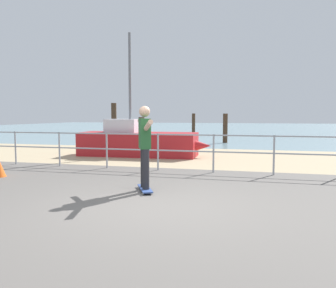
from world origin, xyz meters
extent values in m
cube|color=#605B56|center=(0.00, -1.00, 0.00)|extent=(24.00, 10.00, 0.04)
cube|color=tan|center=(0.00, 7.00, 0.00)|extent=(24.00, 6.00, 0.04)
cube|color=#75939E|center=(0.00, 35.00, 0.00)|extent=(72.00, 50.00, 0.04)
cylinder|color=#9EA0A5|center=(-5.56, 3.60, 0.53)|extent=(0.05, 0.05, 1.05)
cylinder|color=#9EA0A5|center=(-4.02, 3.60, 0.53)|extent=(0.05, 0.05, 1.05)
cylinder|color=#9EA0A5|center=(-2.47, 3.60, 0.53)|extent=(0.05, 0.05, 1.05)
cylinder|color=#9EA0A5|center=(-0.93, 3.60, 0.53)|extent=(0.05, 0.05, 1.05)
cylinder|color=#9EA0A5|center=(0.61, 3.60, 0.53)|extent=(0.05, 0.05, 1.05)
cylinder|color=#9EA0A5|center=(2.15, 3.60, 0.53)|extent=(0.05, 0.05, 1.05)
cylinder|color=#9EA0A5|center=(-0.93, 3.60, 1.02)|extent=(12.33, 0.04, 0.04)
cylinder|color=#9EA0A5|center=(-0.93, 3.60, 0.58)|extent=(12.33, 0.04, 0.04)
cube|color=#B21E23|center=(-2.59, 6.65, 0.45)|extent=(4.44, 1.52, 0.90)
cone|color=#B21E23|center=(-0.39, 6.71, 0.45)|extent=(1.12, 0.80, 0.77)
cylinder|color=slate|center=(-2.89, 6.64, 2.74)|extent=(0.10, 0.10, 3.69)
cube|color=silver|center=(-3.19, 6.63, 1.15)|extent=(1.22, 0.93, 0.50)
cube|color=#334C8C|center=(-0.47, 1.03, 0.07)|extent=(0.54, 0.80, 0.02)
cylinder|color=silver|center=(-0.27, 0.82, 0.03)|extent=(0.05, 0.07, 0.06)
cylinder|color=silver|center=(-0.41, 0.74, 0.03)|extent=(0.05, 0.07, 0.06)
cylinder|color=silver|center=(-0.52, 1.32, 0.03)|extent=(0.05, 0.07, 0.06)
cylinder|color=silver|center=(-0.66, 1.24, 0.03)|extent=(0.05, 0.07, 0.06)
cylinder|color=#26262B|center=(-0.41, 0.92, 0.48)|extent=(0.14, 0.14, 0.80)
cylinder|color=#26262B|center=(-0.52, 1.14, 0.48)|extent=(0.14, 0.14, 0.80)
cube|color=#26592D|center=(-0.47, 1.03, 1.18)|extent=(0.34, 0.41, 0.60)
sphere|color=tan|center=(-0.47, 1.03, 1.62)|extent=(0.22, 0.22, 0.22)
cylinder|color=tan|center=(-0.26, 0.63, 1.36)|extent=(0.33, 0.53, 0.23)
cylinder|color=tan|center=(-0.67, 1.43, 1.36)|extent=(0.33, 0.53, 0.23)
cylinder|color=#422D1E|center=(-7.99, 16.87, 1.20)|extent=(0.37, 0.37, 2.40)
cylinder|color=#422D1E|center=(-5.30, 15.00, 0.71)|extent=(0.38, 0.38, 1.42)
cylinder|color=#422D1E|center=(-2.61, 18.66, 0.83)|extent=(0.24, 0.24, 1.67)
cylinder|color=#422D1E|center=(0.08, 13.55, 0.82)|extent=(0.26, 0.26, 1.64)
camera|label=1|loc=(1.67, -5.40, 1.55)|focal=36.25mm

